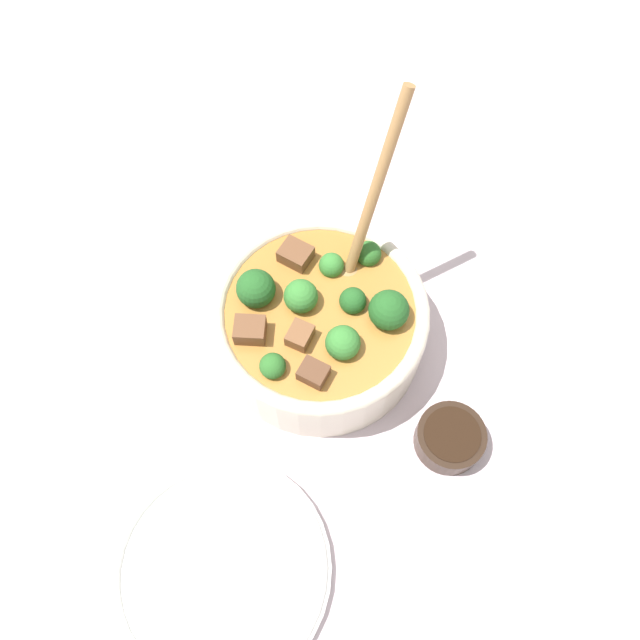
% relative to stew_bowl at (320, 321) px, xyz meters
% --- Properties ---
extents(ground_plane, '(4.00, 4.00, 0.00)m').
position_rel_stew_bowl_xyz_m(ground_plane, '(-0.00, -0.00, -0.05)').
color(ground_plane, silver).
extents(stew_bowl, '(0.24, 0.24, 0.28)m').
position_rel_stew_bowl_xyz_m(stew_bowl, '(0.00, 0.00, 0.00)').
color(stew_bowl, beige).
rests_on(stew_bowl, ground_plane).
extents(condiment_bowl, '(0.07, 0.07, 0.03)m').
position_rel_stew_bowl_xyz_m(condiment_bowl, '(0.11, -0.15, -0.03)').
color(condiment_bowl, black).
rests_on(condiment_bowl, ground_plane).
extents(empty_plate, '(0.22, 0.22, 0.02)m').
position_rel_stew_bowl_xyz_m(empty_plate, '(-0.15, -0.23, -0.04)').
color(empty_plate, white).
rests_on(empty_plate, ground_plane).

